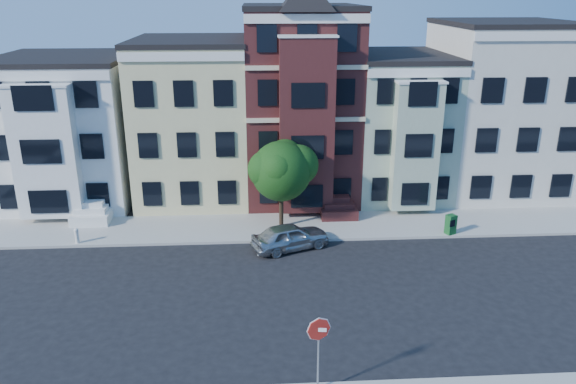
{
  "coord_description": "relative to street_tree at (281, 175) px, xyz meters",
  "views": [
    {
      "loc": [
        -3.02,
        -22.14,
        13.07
      ],
      "look_at": [
        -1.51,
        2.55,
        4.2
      ],
      "focal_mm": 35.0,
      "sensor_mm": 36.0,
      "label": 1
    }
  ],
  "objects": [
    {
      "name": "house_yellow",
      "position": [
        -5.42,
        6.57,
        1.71
      ],
      "size": [
        7.0,
        9.0,
        10.0
      ],
      "primitive_type": "cube",
      "color": "beige",
      "rests_on": "ground"
    },
    {
      "name": "fire_hydrant",
      "position": [
        -11.18,
        -1.63,
        -2.8
      ],
      "size": [
        0.29,
        0.29,
        0.68
      ],
      "primitive_type": "cylinder",
      "rotation": [
        0.0,
        0.0,
        -0.22
      ],
      "color": "silver",
      "rests_on": "far_sidewalk"
    },
    {
      "name": "stop_sign",
      "position": [
        0.55,
        -14.23,
        -1.55
      ],
      "size": [
        0.88,
        0.2,
        3.18
      ],
      "primitive_type": null,
      "rotation": [
        0.0,
        0.0,
        -0.09
      ],
      "color": "red",
      "rests_on": "near_sidewalk"
    },
    {
      "name": "far_sidewalk",
      "position": [
        1.58,
        0.07,
        -3.21
      ],
      "size": [
        60.0,
        4.0,
        0.15
      ],
      "primitive_type": "cube",
      "color": "#9E9B93",
      "rests_on": "ground"
    },
    {
      "name": "house_green",
      "position": [
        8.08,
        6.57,
        1.21
      ],
      "size": [
        6.0,
        9.0,
        9.0
      ],
      "primitive_type": "cube",
      "color": "#9DAF95",
      "rests_on": "ground"
    },
    {
      "name": "ground",
      "position": [
        1.58,
        -7.93,
        -3.29
      ],
      "size": [
        120.0,
        120.0,
        0.0
      ],
      "primitive_type": "plane",
      "color": "black"
    },
    {
      "name": "house_white",
      "position": [
        -13.42,
        6.57,
        1.21
      ],
      "size": [
        8.0,
        9.0,
        9.0
      ],
      "primitive_type": "cube",
      "color": "white",
      "rests_on": "ground"
    },
    {
      "name": "street_tree",
      "position": [
        0.0,
        0.0,
        0.0
      ],
      "size": [
        6.76,
        6.76,
        6.27
      ],
      "primitive_type": null,
      "rotation": [
        0.0,
        0.0,
        -0.3
      ],
      "color": "#1E4B16",
      "rests_on": "far_sidewalk"
    },
    {
      "name": "house_brown",
      "position": [
        1.58,
        6.57,
        2.71
      ],
      "size": [
        7.0,
        9.0,
        12.0
      ],
      "primitive_type": "cube",
      "color": "#421918",
      "rests_on": "ground"
    },
    {
      "name": "parked_car",
      "position": [
        0.35,
        -2.73,
        -2.58
      ],
      "size": [
        4.5,
        3.1,
        1.42
      ],
      "primitive_type": "imported",
      "rotation": [
        0.0,
        0.0,
        1.95
      ],
      "color": "#ACB0B4",
      "rests_on": "ground"
    },
    {
      "name": "newspaper_box",
      "position": [
        9.47,
        -1.63,
        -2.57
      ],
      "size": [
        0.65,
        0.62,
        1.13
      ],
      "primitive_type": "cube",
      "rotation": [
        0.0,
        0.0,
        0.43
      ],
      "color": "#195C27",
      "rests_on": "far_sidewalk"
    },
    {
      "name": "house_cream",
      "position": [
        15.08,
        6.57,
        2.21
      ],
      "size": [
        8.0,
        9.0,
        11.0
      ],
      "primitive_type": "cube",
      "color": "beige",
      "rests_on": "ground"
    }
  ]
}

